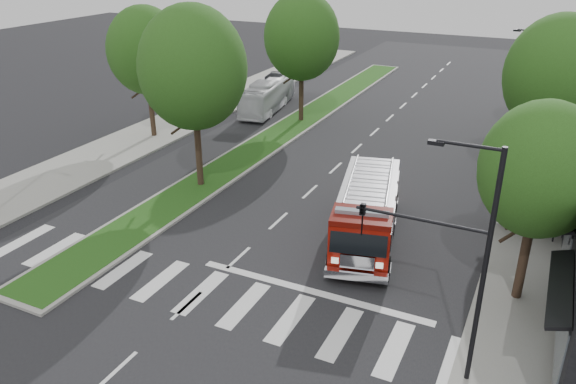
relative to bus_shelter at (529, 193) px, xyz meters
The scene contains 15 objects.
ground 14.00m from the bus_shelter, 143.97° to the right, with size 140.00×140.00×0.00m, color black.
sidewalk_right 3.00m from the bus_shelter, 54.94° to the left, with size 5.00×80.00×0.15m, color gray.
sidewalk_left 25.84m from the bus_shelter, behind, with size 5.00×80.00×0.15m, color gray.
median 19.92m from the bus_shelter, 150.20° to the left, with size 3.00×50.00×0.15m.
bus_shelter is the anchor object (origin of this frame).
tree_right_near 7.06m from the bus_shelter, 87.21° to the right, with size 4.40×4.40×8.05m.
tree_right_mid 7.36m from the bus_shelter, 87.07° to the left, with size 5.60×5.60×9.72m.
tree_right_far 16.30m from the bus_shelter, 88.92° to the left, with size 5.00×5.00×8.73m.
tree_median_near 17.98m from the bus_shelter, behind, with size 5.80×5.80×10.16m.
tree_median_far 21.36m from the bus_shelter, 145.43° to the left, with size 5.60×5.60×9.72m.
tree_left_mid 25.82m from the bus_shelter, behind, with size 5.20×5.20×9.16m.
streetlight_right_near 12.05m from the bus_shelter, 97.76° to the right, with size 4.08×0.22×8.00m.
streetlight_right_far 12.13m from the bus_shelter, 94.11° to the left, with size 2.11×0.20×8.00m.
fire_engine 7.80m from the bus_shelter, 148.42° to the right, with size 4.39×8.92×2.97m.
city_bus 25.19m from the bus_shelter, 146.88° to the left, with size 2.10×8.96×2.49m, color silver.
Camera 1 is at (11.36, -18.59, 12.98)m, focal length 35.00 mm.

